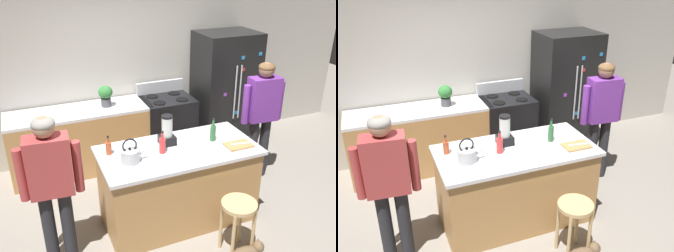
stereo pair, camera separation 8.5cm
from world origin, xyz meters
TOP-DOWN VIEW (x-y plane):
  - ground_plane at (0.00, 0.00)m, footprint 14.00×14.00m
  - back_wall at (0.00, 1.95)m, footprint 8.00×0.10m
  - kitchen_island at (0.00, 0.00)m, footprint 1.76×0.86m
  - back_counter_run at (-0.80, 1.55)m, footprint 2.00×0.64m
  - refrigerator at (1.47, 1.50)m, footprint 0.90×0.73m
  - stove_range at (0.49, 1.52)m, footprint 0.76×0.65m
  - person_by_island_left at (-1.36, -0.15)m, footprint 0.60×0.25m
  - person_by_sink_right at (1.40, 0.43)m, footprint 0.60×0.25m
  - bar_stool at (0.33, -0.75)m, footprint 0.36×0.36m
  - potted_plant at (-0.42, 1.55)m, footprint 0.20×0.20m
  - blender_appliance at (-0.07, 0.16)m, footprint 0.17×0.17m
  - bottle_soda at (-0.19, -0.01)m, footprint 0.07×0.07m
  - bottle_cooking_sauce at (-0.73, 0.18)m, footprint 0.06×0.06m
  - bottle_olive_oil at (0.45, 0.04)m, footprint 0.07×0.07m
  - tea_kettle at (-0.57, -0.06)m, footprint 0.28×0.20m
  - cutting_board at (0.65, -0.19)m, footprint 0.30×0.20m
  - chef_knife at (0.67, -0.19)m, footprint 0.22×0.06m

SIDE VIEW (x-z plane):
  - ground_plane at x=0.00m, z-range 0.00..0.00m
  - back_counter_run at x=-0.80m, z-range 0.00..0.93m
  - kitchen_island at x=0.00m, z-range 0.00..0.93m
  - stove_range at x=0.49m, z-range -0.08..1.03m
  - bar_stool at x=0.33m, z-range 0.18..0.81m
  - refrigerator at x=1.47m, z-range 0.00..1.84m
  - cutting_board at x=0.65m, z-range 0.93..0.95m
  - chef_knife at x=0.67m, z-range 0.95..0.95m
  - person_by_island_left at x=-1.36m, z-range 0.17..1.77m
  - person_by_sink_right at x=1.40m, z-range 0.18..1.83m
  - bottle_cooking_sauce at x=-0.73m, z-range 0.90..1.12m
  - tea_kettle at x=-0.57m, z-range 0.87..1.14m
  - bottle_soda at x=-0.19m, z-range 0.89..1.15m
  - bottle_olive_oil at x=0.45m, z-range 0.89..1.17m
  - blender_appliance at x=-0.07m, z-range 0.90..1.25m
  - potted_plant at x=-0.42m, z-range 0.95..1.25m
  - back_wall at x=0.00m, z-range 0.00..2.70m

